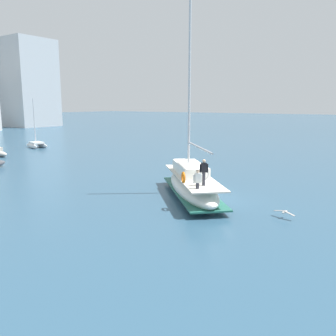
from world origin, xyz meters
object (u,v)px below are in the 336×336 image
at_px(mooring_buoy, 201,169).
at_px(seagull, 284,212).
at_px(moored_catamaran, 37,144).
at_px(main_sailboat, 192,184).

bearing_deg(mooring_buoy, seagull, -131.73).
bearing_deg(moored_catamaran, seagull, -106.36).
distance_m(main_sailboat, seagull, 6.63).
distance_m(moored_catamaran, mooring_buoy, 28.01).
distance_m(main_sailboat, mooring_buoy, 9.75).
xyz_separation_m(main_sailboat, moored_catamaran, (10.44, 32.26, -0.39)).
bearing_deg(main_sailboat, mooring_buoy, 26.28).
distance_m(seagull, mooring_buoy, 14.53).
bearing_deg(seagull, mooring_buoy, 48.27).
bearing_deg(mooring_buoy, moored_catamaran, 86.47).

